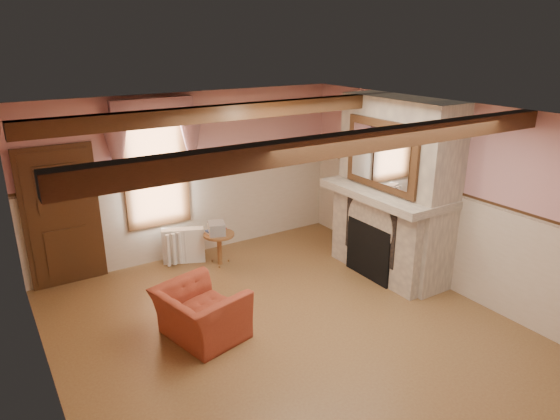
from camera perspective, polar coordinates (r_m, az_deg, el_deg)
floor at (r=6.72m, az=0.68°, el=-13.58°), size 5.50×6.00×0.01m
ceiling at (r=5.71m, az=0.79°, el=10.75°), size 5.50×6.00×0.01m
wall_back at (r=8.62m, az=-10.20°, el=3.86°), size 5.50×0.02×2.80m
wall_front at (r=4.19m, az=24.54°, el=-15.13°), size 5.50×0.02×2.80m
wall_left at (r=5.25m, az=-25.63°, el=-8.11°), size 0.02×6.00×2.80m
wall_right at (r=7.84m, az=17.86°, el=1.67°), size 0.02×6.00×2.80m
wainscot at (r=6.35m, az=0.71°, el=-7.88°), size 5.50×6.00×1.50m
chair_rail at (r=6.04m, az=0.74°, el=-1.53°), size 5.50×6.00×0.08m
firebox at (r=8.03m, az=10.43°, el=-4.53°), size 0.20×0.95×0.90m
armchair at (r=6.50m, az=-9.05°, el=-11.60°), size 1.12×1.22×0.67m
side_table at (r=8.44m, az=-6.93°, el=-4.42°), size 0.66×0.66×0.55m
book_stack at (r=8.29m, az=-7.27°, el=-2.08°), size 0.35×0.38×0.20m
radiator at (r=8.61m, az=-10.95°, el=-3.98°), size 0.71×0.44×0.60m
bowl at (r=7.87m, az=11.99°, el=2.75°), size 0.36×0.36×0.09m
mantel_clock at (r=8.25m, az=9.33°, el=4.08°), size 0.14×0.24×0.20m
oil_lamp at (r=7.96m, az=11.25°, el=3.69°), size 0.11×0.11×0.28m
candle_red at (r=7.39m, az=15.86°, el=1.63°), size 0.06×0.06×0.16m
jar_yellow at (r=7.53m, az=14.71°, el=1.89°), size 0.06×0.06×0.12m
fireplace at (r=7.99m, az=13.09°, el=2.42°), size 0.85×2.00×2.80m
mantel at (r=7.88m, az=12.14°, el=1.95°), size 1.05×2.05×0.12m
overmantel_mirror at (r=7.59m, az=11.45°, el=6.14°), size 0.06×1.44×1.04m
door at (r=8.16m, az=-23.61°, el=-0.96°), size 1.10×0.10×2.10m
window at (r=8.34m, az=-14.04°, el=4.83°), size 1.06×0.08×2.02m
window_drapes at (r=8.13m, az=-14.18°, el=8.80°), size 1.30×0.14×1.40m
ceiling_beam_front at (r=4.78m, az=8.71°, el=7.65°), size 5.50×0.18×0.20m
ceiling_beam_back at (r=6.75m, az=-4.88°, el=11.15°), size 5.50×0.18×0.20m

